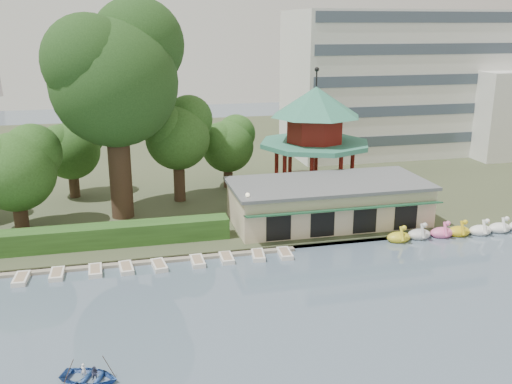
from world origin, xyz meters
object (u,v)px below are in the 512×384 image
object	(u,v)px
big_tree	(115,71)
boathouse	(328,202)
pavilion	(315,129)
rowboat_with_passengers	(89,373)
dock	(87,265)

from	to	relation	value
big_tree	boathouse	bearing A→B (deg)	-18.26
pavilion	rowboat_with_passengers	size ratio (longest dim) A/B	2.53
pavilion	rowboat_with_passengers	world-z (taller)	pavilion
boathouse	big_tree	world-z (taller)	big_tree
pavilion	dock	bearing A→B (deg)	-148.34
big_tree	pavilion	bearing A→B (deg)	10.36
rowboat_with_passengers	pavilion	bearing A→B (deg)	52.77
dock	boathouse	xyz separation A→B (m)	(22.00, 4.77, 2.25)
big_tree	rowboat_with_passengers	bearing A→B (deg)	-95.02
dock	boathouse	bearing A→B (deg)	12.24
dock	pavilion	world-z (taller)	pavilion
boathouse	big_tree	xyz separation A→B (m)	(-18.84, 6.22, 12.01)
pavilion	big_tree	xyz separation A→B (m)	(-20.84, -3.81, 6.90)
dock	big_tree	distance (m)	18.28
pavilion	rowboat_with_passengers	distance (m)	38.96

